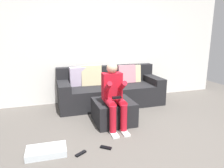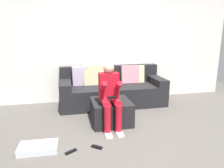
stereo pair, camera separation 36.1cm
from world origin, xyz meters
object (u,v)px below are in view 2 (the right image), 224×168
(remote_near_ottoman, at_px, (97,147))
(remote_by_storage_bin, at_px, (71,152))
(person_seated, at_px, (110,94))
(ottoman, at_px, (111,112))
(storage_bin, at_px, (38,148))
(couch_sectional, at_px, (112,90))

(remote_near_ottoman, distance_m, remote_by_storage_bin, 0.35)
(person_seated, distance_m, remote_by_storage_bin, 1.08)
(ottoman, distance_m, remote_by_storage_bin, 1.11)
(person_seated, xyz_separation_m, storage_bin, (-1.08, -0.50, -0.53))
(person_seated, bearing_deg, ottoman, 74.44)
(person_seated, relative_size, remote_near_ottoman, 6.80)
(ottoman, xyz_separation_m, remote_by_storage_bin, (-0.71, -0.83, -0.19))
(remote_near_ottoman, bearing_deg, storage_bin, -148.60)
(couch_sectional, bearing_deg, remote_near_ottoman, -108.64)
(couch_sectional, relative_size, remote_by_storage_bin, 13.60)
(person_seated, relative_size, storage_bin, 2.13)
(ottoman, bearing_deg, couch_sectional, 76.68)
(couch_sectional, relative_size, ottoman, 3.35)
(person_seated, xyz_separation_m, remote_near_ottoman, (-0.31, -0.60, -0.56))
(remote_near_ottoman, bearing_deg, ottoman, 103.58)
(storage_bin, bearing_deg, remote_by_storage_bin, -17.76)
(ottoman, height_order, remote_by_storage_bin, ottoman)
(couch_sectional, distance_m, storage_bin, 2.17)
(storage_bin, height_order, remote_by_storage_bin, storage_bin)
(couch_sectional, height_order, remote_by_storage_bin, couch_sectional)
(remote_by_storage_bin, bearing_deg, ottoman, 17.01)
(storage_bin, bearing_deg, ottoman, 31.56)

